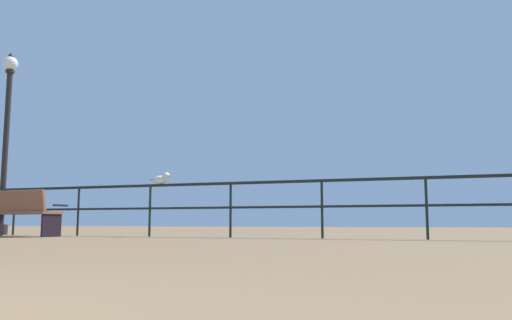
# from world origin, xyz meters

# --- Properties ---
(pier_railing) EXTENTS (20.00, 0.05, 0.99)m
(pier_railing) POSITION_xyz_m (-0.00, 8.64, 0.72)
(pier_railing) COLOR black
(pier_railing) RESTS_ON ground_plane
(bench_far_left) EXTENTS (1.70, 0.79, 0.86)m
(bench_far_left) POSITION_xyz_m (-5.70, 7.79, 0.49)
(bench_far_left) COLOR brown
(bench_far_left) RESTS_ON ground_plane
(lamppost_left) EXTENTS (0.32, 0.32, 4.11)m
(lamppost_left) POSITION_xyz_m (-7.17, 8.80, 2.29)
(lamppost_left) COLOR black
(lamppost_left) RESTS_ON ground_plane
(seagull_on_rail) EXTENTS (0.45, 0.19, 0.22)m
(seagull_on_rail) POSITION_xyz_m (-3.09, 8.64, 1.09)
(seagull_on_rail) COLOR silver
(seagull_on_rail) RESTS_ON pier_railing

